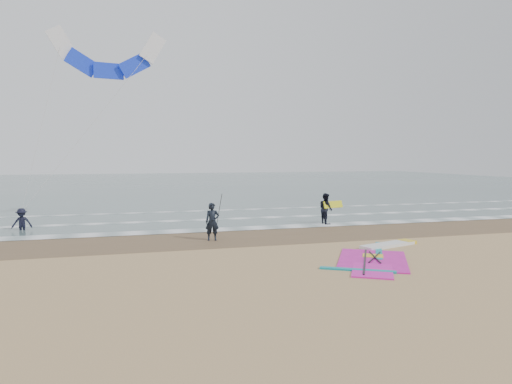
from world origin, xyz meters
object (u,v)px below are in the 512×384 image
object	(u,v)px
windsurf_rig	(379,255)
person_walking	(326,209)
surf_kite	(108,58)
person_standing	(212,222)
person_wading	(22,216)

from	to	relation	value
windsurf_rig	person_walking	world-z (taller)	person_walking
windsurf_rig	surf_kite	distance (m)	18.58
person_standing	person_wading	xyz separation A→B (m)	(-8.95, 5.28, -0.10)
person_wading	surf_kite	distance (m)	9.90
windsurf_rig	person_walking	distance (m)	8.40
person_standing	person_walking	world-z (taller)	person_walking
person_standing	surf_kite	distance (m)	12.23
windsurf_rig	person_standing	bearing A→B (deg)	138.12
windsurf_rig	surf_kite	xyz separation A→B (m)	(-10.15, 12.45, 9.34)
person_wading	surf_kite	bearing A→B (deg)	25.07
person_wading	surf_kite	world-z (taller)	surf_kite
person_standing	person_walking	size ratio (longest dim) A/B	0.98
person_wading	person_walking	bearing A→B (deg)	-8.99
windsurf_rig	surf_kite	world-z (taller)	surf_kite
person_walking	surf_kite	bearing A→B (deg)	63.93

